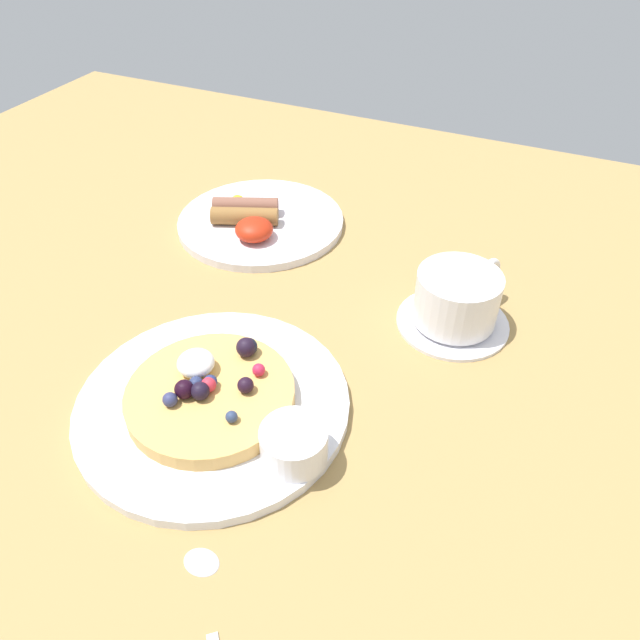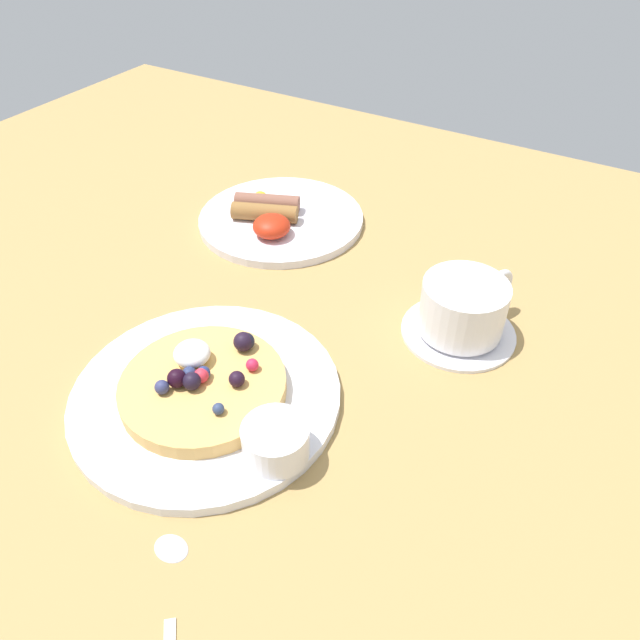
% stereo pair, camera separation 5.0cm
% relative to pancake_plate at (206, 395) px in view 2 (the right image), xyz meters
% --- Properties ---
extents(ground_plane, '(1.61, 1.16, 0.03)m').
position_rel_pancake_plate_xyz_m(ground_plane, '(0.06, 0.13, -0.02)').
color(ground_plane, '#A07F4A').
extents(pancake_plate, '(0.26, 0.26, 0.01)m').
position_rel_pancake_plate_xyz_m(pancake_plate, '(0.00, 0.00, 0.00)').
color(pancake_plate, white).
rests_on(pancake_plate, ground_plane).
extents(pancake_with_berries, '(0.16, 0.16, 0.04)m').
position_rel_pancake_plate_xyz_m(pancake_with_berries, '(-0.00, -0.00, 0.02)').
color(pancake_with_berries, '#DBA657').
rests_on(pancake_with_berries, pancake_plate).
extents(syrup_ramekin, '(0.06, 0.06, 0.03)m').
position_rel_pancake_plate_xyz_m(syrup_ramekin, '(0.10, -0.03, 0.02)').
color(syrup_ramekin, white).
rests_on(syrup_ramekin, pancake_plate).
extents(breakfast_plate, '(0.22, 0.22, 0.01)m').
position_rel_pancake_plate_xyz_m(breakfast_plate, '(-0.12, 0.31, -0.00)').
color(breakfast_plate, white).
rests_on(breakfast_plate, ground_plane).
extents(fried_breakfast, '(0.12, 0.11, 0.03)m').
position_rel_pancake_plate_xyz_m(fried_breakfast, '(-0.13, 0.29, 0.02)').
color(fried_breakfast, brown).
rests_on(fried_breakfast, breakfast_plate).
extents(coffee_saucer, '(0.12, 0.12, 0.01)m').
position_rel_pancake_plate_xyz_m(coffee_saucer, '(0.17, 0.21, -0.00)').
color(coffee_saucer, white).
rests_on(coffee_saucer, ground_plane).
extents(coffee_cup, '(0.09, 0.11, 0.06)m').
position_rel_pancake_plate_xyz_m(coffee_cup, '(0.17, 0.21, 0.03)').
color(coffee_cup, white).
rests_on(coffee_cup, coffee_saucer).
extents(teaspoon, '(0.12, 0.14, 0.01)m').
position_rel_pancake_plate_xyz_m(teaspoon, '(0.10, -0.17, -0.00)').
color(teaspoon, silver).
rests_on(teaspoon, ground_plane).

